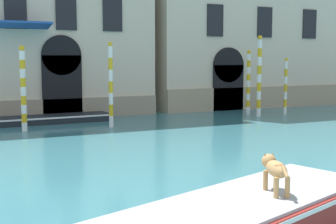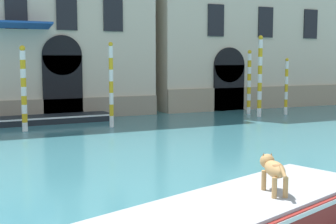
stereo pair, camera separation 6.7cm
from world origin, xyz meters
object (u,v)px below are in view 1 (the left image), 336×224
(dog_on_deck, at_px, (275,169))
(mooring_pole_1, at_px, (248,82))
(boat_foreground, at_px, (237,219))
(mooring_pole_0, at_px, (259,76))
(mooring_pole_3, at_px, (111,85))
(boat_moored_near_palazzo, at_px, (42,119))
(mooring_pole_5, at_px, (286,86))
(mooring_pole_2, at_px, (23,88))

(dog_on_deck, xyz_separation_m, mooring_pole_1, (10.20, 15.69, 0.70))
(mooring_pole_1, bearing_deg, boat_foreground, -125.03)
(mooring_pole_0, xyz_separation_m, mooring_pole_3, (-8.60, -0.48, -0.25))
(boat_moored_near_palazzo, bearing_deg, mooring_pole_0, -13.25)
(boat_foreground, relative_size, mooring_pole_5, 2.15)
(mooring_pole_0, distance_m, mooring_pole_5, 2.04)
(boat_moored_near_palazzo, xyz_separation_m, mooring_pole_1, (11.62, -0.69, 1.64))
(mooring_pole_1, bearing_deg, mooring_pole_2, -173.25)
(dog_on_deck, bearing_deg, mooring_pole_3, 10.37)
(boat_foreground, relative_size, dog_on_deck, 6.86)
(mooring_pole_3, distance_m, mooring_pole_5, 10.56)
(boat_moored_near_palazzo, bearing_deg, mooring_pole_3, -46.48)
(boat_moored_near_palazzo, relative_size, mooring_pole_2, 1.84)
(boat_moored_near_palazzo, distance_m, mooring_pole_2, 2.98)
(mooring_pole_2, xyz_separation_m, mooring_pole_5, (14.36, 0.22, -0.27))
(dog_on_deck, distance_m, mooring_pole_1, 18.73)
(boat_foreground, relative_size, mooring_pole_1, 1.88)
(boat_moored_near_palazzo, bearing_deg, mooring_pole_2, -119.29)
(boat_foreground, xyz_separation_m, mooring_pole_0, (10.79, 14.37, 1.85))
(dog_on_deck, distance_m, boat_moored_near_palazzo, 16.47)
(mooring_pole_0, distance_m, mooring_pole_1, 1.53)
(mooring_pole_1, height_order, mooring_pole_2, mooring_pole_2)
(dog_on_deck, bearing_deg, mooring_pole_2, 25.86)
(boat_moored_near_palazzo, bearing_deg, dog_on_deck, -87.64)
(mooring_pole_2, distance_m, mooring_pole_3, 3.85)
(mooring_pole_0, bearing_deg, mooring_pole_3, -176.80)
(dog_on_deck, relative_size, mooring_pole_5, 0.31)
(mooring_pole_0, bearing_deg, mooring_pole_2, -179.74)
(boat_moored_near_palazzo, bearing_deg, boat_foreground, -90.73)
(boat_moored_near_palazzo, bearing_deg, mooring_pole_5, -11.03)
(mooring_pole_1, distance_m, mooring_pole_3, 9.10)
(boat_foreground, xyz_separation_m, dog_on_deck, (0.88, 0.12, 0.78))
(dog_on_deck, relative_size, mooring_pole_0, 0.23)
(boat_foreground, relative_size, mooring_pole_2, 1.84)
(mooring_pole_0, bearing_deg, mooring_pole_1, 78.30)
(mooring_pole_0, xyz_separation_m, mooring_pole_2, (-12.42, -0.06, -0.34))
(boat_foreground, bearing_deg, mooring_pole_0, 34.82)
(boat_foreground, bearing_deg, mooring_pole_3, 62.76)
(boat_moored_near_palazzo, distance_m, mooring_pole_5, 13.48)
(dog_on_deck, distance_m, mooring_pole_2, 14.43)
(mooring_pole_0, bearing_deg, mooring_pole_5, 4.78)
(mooring_pole_0, xyz_separation_m, mooring_pole_1, (0.30, 1.45, -0.38))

